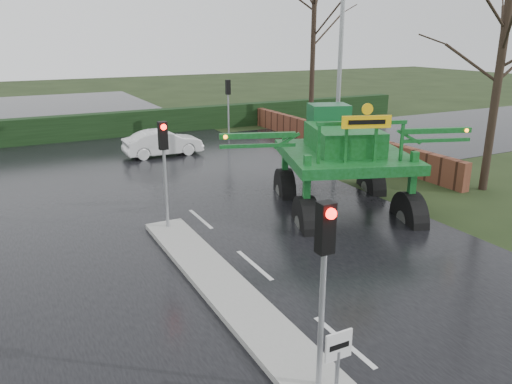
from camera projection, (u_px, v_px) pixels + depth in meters
name	position (u px, v px, depth m)	size (l,w,h in m)	color
ground	(343.00, 342.00, 10.19)	(140.00, 140.00, 0.00)	black
road_main	(181.00, 203.00, 18.66)	(14.00, 80.00, 0.02)	black
road_cross	(139.00, 167.00, 23.74)	(80.00, 12.00, 0.02)	black
median_island	(225.00, 289.00, 12.14)	(1.20, 10.00, 0.16)	gray
hedge_row	(104.00, 125.00, 30.29)	(44.00, 0.90, 1.50)	black
brick_wall	(322.00, 135.00, 28.17)	(0.40, 20.00, 1.20)	#592D1E
keep_left_sign	(338.00, 356.00, 8.04)	(0.50, 0.07, 1.35)	gray
traffic_signal_near	(324.00, 258.00, 7.99)	(0.26, 0.33, 3.52)	gray
traffic_signal_mid	(164.00, 152.00, 15.19)	(0.26, 0.33, 3.52)	gray
traffic_signal_far	(228.00, 96.00, 29.21)	(0.26, 0.33, 3.52)	gray
street_light_right	(336.00, 35.00, 22.15)	(3.85, 0.30, 10.00)	gray
tree_right_near	(501.00, 57.00, 18.76)	(5.60, 5.60, 9.64)	black
tree_right_far	(314.00, 27.00, 31.73)	(7.00, 7.00, 12.05)	black
crop_sprayer	(306.00, 154.00, 15.93)	(8.50, 6.62, 5.00)	black
white_sedan	(164.00, 156.00, 25.96)	(1.40, 4.01, 1.32)	white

